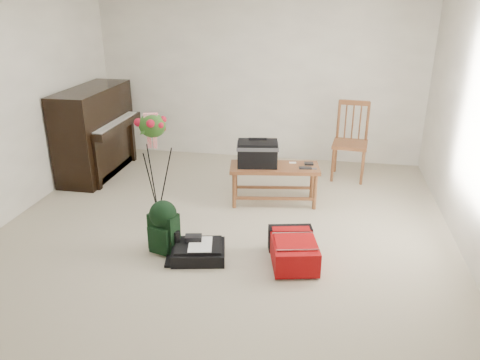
% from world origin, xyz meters
% --- Properties ---
extents(floor, '(5.00, 5.50, 0.01)m').
position_xyz_m(floor, '(0.00, 0.00, 0.00)').
color(floor, '#BCAD97').
rests_on(floor, ground).
extents(wall_back, '(5.00, 0.04, 2.50)m').
position_xyz_m(wall_back, '(0.00, 2.75, 1.25)').
color(wall_back, white).
rests_on(wall_back, floor).
extents(piano, '(0.71, 1.50, 1.25)m').
position_xyz_m(piano, '(-2.19, 1.60, 0.60)').
color(piano, black).
rests_on(piano, floor).
extents(bench, '(1.15, 0.59, 0.84)m').
position_xyz_m(bench, '(0.32, 1.01, 0.59)').
color(bench, brown).
rests_on(bench, floor).
extents(dining_chair, '(0.52, 0.52, 1.08)m').
position_xyz_m(dining_chair, '(1.41, 2.08, 0.53)').
color(dining_chair, brown).
rests_on(dining_chair, floor).
extents(red_suitcase, '(0.55, 0.71, 0.27)m').
position_xyz_m(red_suitcase, '(0.82, -0.34, 0.14)').
color(red_suitcase, '#B50E07').
rests_on(red_suitcase, floor).
extents(black_duffel, '(0.59, 0.51, 0.22)m').
position_xyz_m(black_duffel, '(-0.12, -0.47, 0.08)').
color(black_duffel, black).
rests_on(black_duffel, floor).
extents(green_backpack, '(0.32, 0.30, 0.57)m').
position_xyz_m(green_backpack, '(-0.49, -0.41, 0.31)').
color(green_backpack, black).
rests_on(green_backpack, floor).
extents(flower_stand, '(0.49, 0.49, 1.28)m').
position_xyz_m(flower_stand, '(-0.86, 0.41, 0.62)').
color(flower_stand, black).
rests_on(flower_stand, floor).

